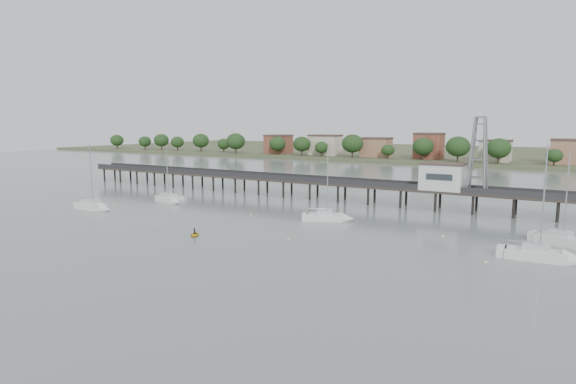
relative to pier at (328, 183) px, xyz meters
name	(u,v)px	position (x,y,z in m)	size (l,w,h in m)	color
ground_plane	(102,268)	(0.00, -60.00, -3.79)	(500.00, 500.00, 0.00)	slate
pier	(328,183)	(0.00, 0.00, 0.00)	(150.00, 5.00, 5.50)	#2D2823
pier_building	(442,176)	(25.00, 0.00, 2.87)	(8.40, 5.40, 5.30)	silver
lattice_tower	(479,155)	(31.50, 0.00, 7.31)	(3.20, 3.20, 15.50)	slate
sailboat_c	(332,217)	(11.32, -20.96, -3.15)	(8.52, 5.76, 13.70)	white
sailboat_d	(550,257)	(45.32, -29.75, -3.16)	(9.47, 3.30, 15.29)	white
sailboat_a	(96,207)	(-33.41, -35.16, -3.16)	(8.56, 2.72, 14.00)	white
sailboat_e	(570,242)	(47.36, -20.13, -3.16)	(8.80, 5.53, 14.01)	white
sailboat_b	(170,200)	(-27.19, -21.28, -3.15)	(7.68, 3.65, 12.29)	white
white_tender	(179,198)	(-28.76, -17.07, -3.37)	(3.74, 2.17, 1.37)	white
yellow_dinghy	(195,236)	(-1.78, -41.92, -3.79)	(1.81, 0.53, 2.54)	gold
dinghy_occupant	(195,236)	(-1.78, -41.92, -3.79)	(0.38, 1.05, 0.25)	black
mooring_buoys	(271,227)	(5.10, -31.19, -3.71)	(73.56, 16.18, 0.39)	beige
far_shore	(475,153)	(0.36, 179.58, -2.85)	(500.00, 170.00, 10.40)	#475133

